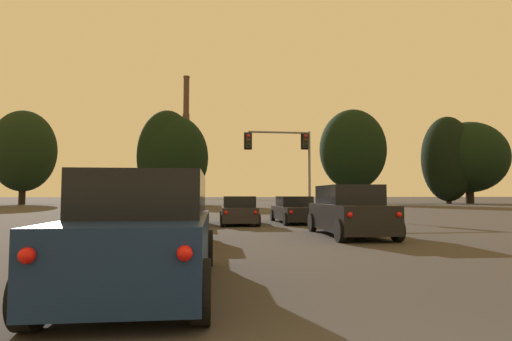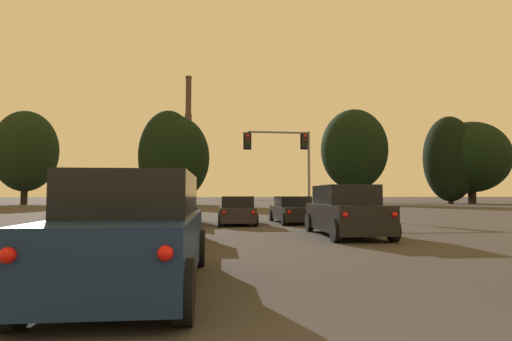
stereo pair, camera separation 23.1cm
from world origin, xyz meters
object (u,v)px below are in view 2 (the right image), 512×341
(sedan_right_lane_front, at_px, (293,210))
(suv_right_lane_second, at_px, (345,211))
(smokestack, at_px, (188,150))
(hatchback_center_lane_front, at_px, (237,211))
(suv_left_lane_third, at_px, (136,232))
(traffic_light_overhead_right, at_px, (288,151))
(pickup_truck_left_lane_front, at_px, (175,209))
(pickup_truck_left_lane_second, at_px, (156,217))

(sedan_right_lane_front, distance_m, suv_right_lane_second, 7.04)
(suv_right_lane_second, bearing_deg, smokestack, 96.89)
(hatchback_center_lane_front, bearing_deg, smokestack, 95.50)
(suv_left_lane_third, height_order, smokestack, smokestack)
(suv_left_lane_third, distance_m, traffic_light_overhead_right, 22.65)
(sedan_right_lane_front, height_order, hatchback_center_lane_front, hatchback_center_lane_front)
(suv_left_lane_third, bearing_deg, pickup_truck_left_lane_front, 93.58)
(pickup_truck_left_lane_second, bearing_deg, sedan_right_lane_front, 55.23)
(hatchback_center_lane_front, relative_size, smokestack, 0.08)
(suv_right_lane_second, distance_m, traffic_light_overhead_right, 14.29)
(suv_left_lane_third, bearing_deg, pickup_truck_left_lane_second, 95.82)
(pickup_truck_left_lane_second, relative_size, hatchback_center_lane_front, 1.34)
(suv_right_lane_second, bearing_deg, traffic_light_overhead_right, 89.39)
(pickup_truck_left_lane_front, bearing_deg, suv_left_lane_third, -87.43)
(pickup_truck_left_lane_front, bearing_deg, hatchback_center_lane_front, -9.30)
(suv_right_lane_second, distance_m, hatchback_center_lane_front, 7.18)
(suv_left_lane_third, bearing_deg, traffic_light_overhead_right, 73.60)
(pickup_truck_left_lane_second, height_order, smokestack, smokestack)
(sedan_right_lane_front, relative_size, smokestack, 0.09)
(suv_left_lane_third, relative_size, traffic_light_overhead_right, 0.81)
(sedan_right_lane_front, distance_m, pickup_truck_left_lane_front, 6.29)
(sedan_right_lane_front, relative_size, traffic_light_overhead_right, 0.77)
(pickup_truck_left_lane_front, height_order, smokestack, smokestack)
(sedan_right_lane_front, bearing_deg, suv_right_lane_second, -86.50)
(hatchback_center_lane_front, height_order, pickup_truck_left_lane_front, pickup_truck_left_lane_front)
(pickup_truck_left_lane_front, xyz_separation_m, smokestack, (-6.14, 156.77, 20.55))
(traffic_light_overhead_right, xyz_separation_m, smokestack, (-13.56, 149.82, 16.71))
(sedan_right_lane_front, xyz_separation_m, smokestack, (-12.42, 156.56, 20.69))
(suv_left_lane_third, xyz_separation_m, hatchback_center_lane_front, (2.73, 13.71, -0.23))
(suv_right_lane_second, height_order, smokestack, smokestack)
(sedan_right_lane_front, height_order, suv_right_lane_second, suv_right_lane_second)
(suv_right_lane_second, xyz_separation_m, pickup_truck_left_lane_front, (-6.69, 6.82, -0.09))
(suv_right_lane_second, bearing_deg, pickup_truck_left_lane_second, -167.14)
(traffic_light_overhead_right, bearing_deg, smokestack, 95.17)
(smokestack, bearing_deg, sedan_right_lane_front, -85.46)
(suv_left_lane_third, distance_m, pickup_truck_left_lane_second, 6.24)
(pickup_truck_left_lane_front, bearing_deg, traffic_light_overhead_right, 43.90)
(hatchback_center_lane_front, bearing_deg, sedan_right_lane_front, 16.04)
(hatchback_center_lane_front, distance_m, pickup_truck_left_lane_front, 3.23)
(sedan_right_lane_front, distance_m, smokestack, 158.41)
(suv_right_lane_second, distance_m, pickup_truck_left_lane_front, 9.56)
(suv_right_lane_second, height_order, pickup_truck_left_lane_front, suv_right_lane_second)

